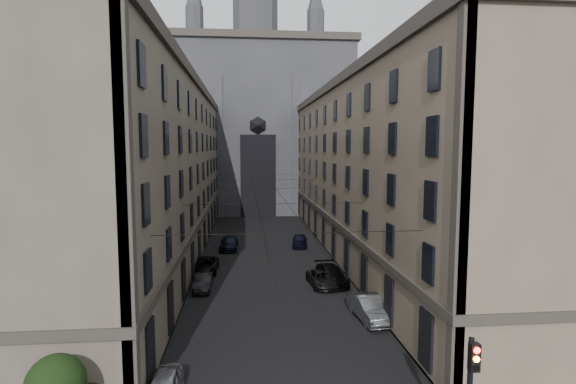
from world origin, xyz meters
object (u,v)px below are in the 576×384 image
object	(u,v)px
car_left_midnear	(203,282)
car_right_midnear	(322,279)
car_left_far	(229,243)
car_right_midfar	(331,275)
car_right_far	(300,241)
gothic_tower	(256,116)
car_left_midfar	(205,265)
car_right_near	(369,308)

from	to	relation	value
car_left_midnear	car_right_midnear	size ratio (longest dim) A/B	0.87
car_left_far	car_right_midfar	bearing A→B (deg)	-55.26
car_right_midfar	car_right_far	xyz separation A→B (m)	(-0.97, 14.81, -0.03)
gothic_tower	car_right_midfar	world-z (taller)	gothic_tower
car_left_far	car_right_midnear	distance (m)	17.05
car_left_midfar	car_right_midnear	xyz separation A→B (m)	(10.36, -5.21, -0.06)
gothic_tower	car_right_midfar	distance (m)	52.83
car_right_near	car_right_midnear	world-z (taller)	car_right_near
car_right_midnear	gothic_tower	bearing A→B (deg)	90.26
car_right_near	car_right_midfar	world-z (taller)	car_right_near
gothic_tower	car_right_midfar	size ratio (longest dim) A/B	10.99
car_left_midfar	car_right_far	xyz separation A→B (m)	(10.30, 10.24, 0.04)
car_left_midnear	car_left_far	bearing A→B (deg)	83.86
gothic_tower	car_right_midfar	xyz separation A→B (m)	(5.17, -49.75, -17.03)
car_left_far	car_right_midnear	bearing A→B (deg)	-58.99
gothic_tower	car_right_far	size ratio (longest dim) A/B	13.44
car_right_midfar	car_right_near	bearing A→B (deg)	-87.74
gothic_tower	car_left_far	xyz separation A→B (m)	(-4.20, -35.58, -17.07)
car_left_far	car_right_far	distance (m)	8.42
car_left_midnear	car_right_midfar	world-z (taller)	car_right_midfar
gothic_tower	car_left_midfar	bearing A→B (deg)	-97.69
car_left_midnear	car_right_midfar	distance (m)	11.03
car_left_midnear	car_right_near	world-z (taller)	car_right_near
car_left_midnear	car_left_midfar	bearing A→B (deg)	93.02
car_left_midfar	gothic_tower	bearing A→B (deg)	83.91
car_right_near	car_left_far	bearing A→B (deg)	108.66
gothic_tower	car_left_midfar	xyz separation A→B (m)	(-6.10, -45.18, -17.10)
gothic_tower	car_right_far	distance (m)	39.10
car_right_midfar	car_left_midnear	bearing A→B (deg)	178.66
car_left_midfar	car_right_far	world-z (taller)	car_right_far
gothic_tower	car_left_far	world-z (taller)	gothic_tower
car_right_midnear	car_right_near	bearing A→B (deg)	-80.49
car_left_far	car_right_midfar	distance (m)	16.98
car_left_far	car_left_midfar	bearing A→B (deg)	-99.93
car_left_midnear	car_left_far	size ratio (longest dim) A/B	0.79
car_left_midfar	car_right_far	bearing A→B (deg)	46.43
car_left_midnear	car_right_midnear	xyz separation A→B (m)	(10.10, 0.02, -0.02)
car_left_midnear	car_right_far	size ratio (longest dim) A/B	0.92
car_right_near	car_right_far	size ratio (longest dim) A/B	1.14
gothic_tower	car_left_midfar	world-z (taller)	gothic_tower
car_right_far	gothic_tower	bearing A→B (deg)	104.17
gothic_tower	car_left_midnear	world-z (taller)	gothic_tower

